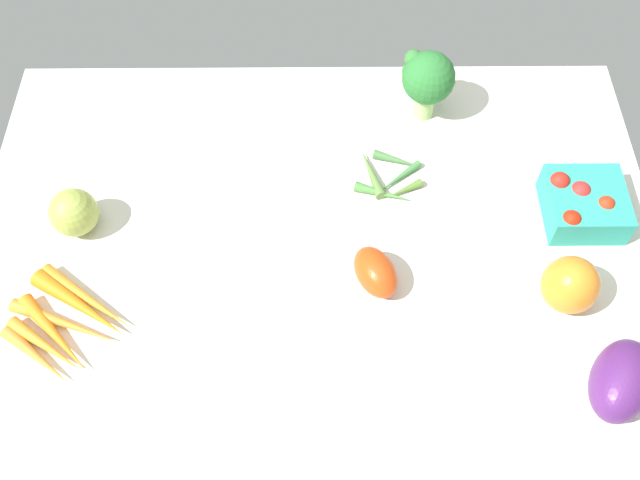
{
  "coord_description": "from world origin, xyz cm",
  "views": [
    {
      "loc": [
        0.4,
        57.03,
        92.83
      ],
      "look_at": [
        0.0,
        0.0,
        4.0
      ],
      "focal_mm": 40.17,
      "sensor_mm": 36.0,
      "label": 1
    }
  ],
  "objects_px": {
    "carrot_bunch": "(70,322)",
    "roma_tomato": "(378,272)",
    "okra_pile": "(390,178)",
    "broccoli_head": "(430,78)",
    "heirloom_tomato_green": "(76,212)",
    "eggplant": "(624,381)",
    "berry_basket": "(586,203)",
    "bell_pepper_orange": "(573,285)"
  },
  "relations": [
    {
      "from": "okra_pile",
      "to": "carrot_bunch",
      "type": "height_order",
      "value": "carrot_bunch"
    },
    {
      "from": "carrot_bunch",
      "to": "broccoli_head",
      "type": "bearing_deg",
      "value": -142.97
    },
    {
      "from": "eggplant",
      "to": "broccoli_head",
      "type": "xyz_separation_m",
      "value": [
        0.21,
        -0.5,
        0.04
      ]
    },
    {
      "from": "berry_basket",
      "to": "roma_tomato",
      "type": "bearing_deg",
      "value": 20.06
    },
    {
      "from": "okra_pile",
      "to": "broccoli_head",
      "type": "relative_size",
      "value": 0.92
    },
    {
      "from": "roma_tomato",
      "to": "heirloom_tomato_green",
      "type": "xyz_separation_m",
      "value": [
        0.44,
        -0.1,
        0.01
      ]
    },
    {
      "from": "carrot_bunch",
      "to": "roma_tomato",
      "type": "bearing_deg",
      "value": -171.1
    },
    {
      "from": "heirloom_tomato_green",
      "to": "okra_pile",
      "type": "bearing_deg",
      "value": -170.04
    },
    {
      "from": "berry_basket",
      "to": "broccoli_head",
      "type": "distance_m",
      "value": 0.31
    },
    {
      "from": "okra_pile",
      "to": "roma_tomato",
      "type": "relative_size",
      "value": 1.37
    },
    {
      "from": "okra_pile",
      "to": "broccoli_head",
      "type": "bearing_deg",
      "value": -114.6
    },
    {
      "from": "okra_pile",
      "to": "bell_pepper_orange",
      "type": "relative_size",
      "value": 1.35
    },
    {
      "from": "okra_pile",
      "to": "roma_tomato",
      "type": "bearing_deg",
      "value": 81.07
    },
    {
      "from": "carrot_bunch",
      "to": "berry_basket",
      "type": "distance_m",
      "value": 0.77
    },
    {
      "from": "carrot_bunch",
      "to": "berry_basket",
      "type": "height_order",
      "value": "berry_basket"
    },
    {
      "from": "berry_basket",
      "to": "eggplant",
      "type": "bearing_deg",
      "value": 87.31
    },
    {
      "from": "bell_pepper_orange",
      "to": "okra_pile",
      "type": "bearing_deg",
      "value": -42.04
    },
    {
      "from": "heirloom_tomato_green",
      "to": "berry_basket",
      "type": "distance_m",
      "value": 0.77
    },
    {
      "from": "berry_basket",
      "to": "bell_pepper_orange",
      "type": "xyz_separation_m",
      "value": [
        0.05,
        0.15,
        0.01
      ]
    },
    {
      "from": "roma_tomato",
      "to": "berry_basket",
      "type": "relative_size",
      "value": 0.73
    },
    {
      "from": "roma_tomato",
      "to": "heirloom_tomato_green",
      "type": "distance_m",
      "value": 0.46
    },
    {
      "from": "roma_tomato",
      "to": "berry_basket",
      "type": "bearing_deg",
      "value": -95.13
    },
    {
      "from": "broccoli_head",
      "to": "carrot_bunch",
      "type": "bearing_deg",
      "value": 37.03
    },
    {
      "from": "okra_pile",
      "to": "roma_tomato",
      "type": "height_order",
      "value": "roma_tomato"
    },
    {
      "from": "roma_tomato",
      "to": "carrot_bunch",
      "type": "bearing_deg",
      "value": 73.71
    },
    {
      "from": "carrot_bunch",
      "to": "roma_tomato",
      "type": "height_order",
      "value": "roma_tomato"
    },
    {
      "from": "okra_pile",
      "to": "carrot_bunch",
      "type": "bearing_deg",
      "value": 28.58
    },
    {
      "from": "carrot_bunch",
      "to": "broccoli_head",
      "type": "xyz_separation_m",
      "value": [
        -0.53,
        -0.4,
        0.07
      ]
    },
    {
      "from": "eggplant",
      "to": "okra_pile",
      "type": "bearing_deg",
      "value": -113.45
    },
    {
      "from": "bell_pepper_orange",
      "to": "broccoli_head",
      "type": "relative_size",
      "value": 0.68
    },
    {
      "from": "okra_pile",
      "to": "carrot_bunch",
      "type": "relative_size",
      "value": 0.62
    },
    {
      "from": "eggplant",
      "to": "heirloom_tomato_green",
      "type": "bearing_deg",
      "value": -81.42
    },
    {
      "from": "okra_pile",
      "to": "berry_basket",
      "type": "bearing_deg",
      "value": 167.19
    },
    {
      "from": "roma_tomato",
      "to": "eggplant",
      "type": "distance_m",
      "value": 0.35
    },
    {
      "from": "berry_basket",
      "to": "broccoli_head",
      "type": "height_order",
      "value": "broccoli_head"
    },
    {
      "from": "broccoli_head",
      "to": "okra_pile",
      "type": "bearing_deg",
      "value": 65.4
    },
    {
      "from": "bell_pepper_orange",
      "to": "broccoli_head",
      "type": "distance_m",
      "value": 0.4
    },
    {
      "from": "berry_basket",
      "to": "bell_pepper_orange",
      "type": "height_order",
      "value": "bell_pepper_orange"
    },
    {
      "from": "okra_pile",
      "to": "bell_pepper_orange",
      "type": "height_order",
      "value": "bell_pepper_orange"
    },
    {
      "from": "carrot_bunch",
      "to": "broccoli_head",
      "type": "distance_m",
      "value": 0.66
    },
    {
      "from": "broccoli_head",
      "to": "heirloom_tomato_green",
      "type": "bearing_deg",
      "value": 23.09
    },
    {
      "from": "broccoli_head",
      "to": "bell_pepper_orange",
      "type": "bearing_deg",
      "value": 115.22
    }
  ]
}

